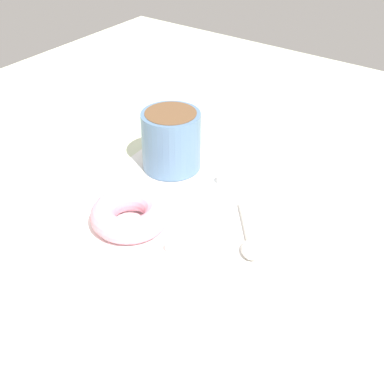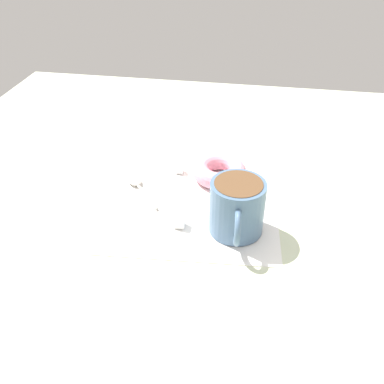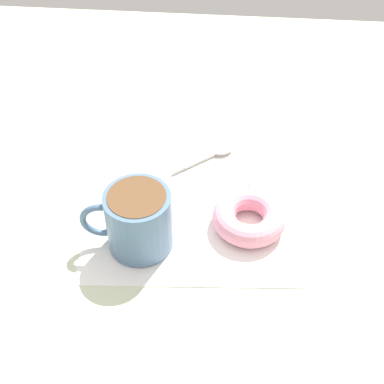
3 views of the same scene
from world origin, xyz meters
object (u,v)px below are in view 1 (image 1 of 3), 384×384
spoon (249,243)px  sugar_cube (225,178)px  sugar_cube_extra (175,246)px  donut (130,214)px  coffee_cup (172,139)px

spoon → sugar_cube: (-9.87, -9.84, 0.45)cm
spoon → sugar_cube_extra: (6.14, -6.74, 0.36)cm
donut → sugar_cube: 15.89cm
coffee_cup → sugar_cube_extra: coffee_cup is taller
spoon → coffee_cup: bearing=-116.1°
donut → coffee_cup: bearing=-163.2°
coffee_cup → sugar_cube: coffee_cup is taller
coffee_cup → sugar_cube: (-0.62, 9.04, -3.71)cm
sugar_cube → coffee_cup: bearing=-86.1°
coffee_cup → sugar_cube: 9.79cm
donut → sugar_cube_extra: donut is taller
sugar_cube_extra → donut: bearing=-96.2°
coffee_cup → donut: bearing=16.8°
coffee_cup → spoon: bearing=63.9°
spoon → sugar_cube: size_ratio=5.70×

